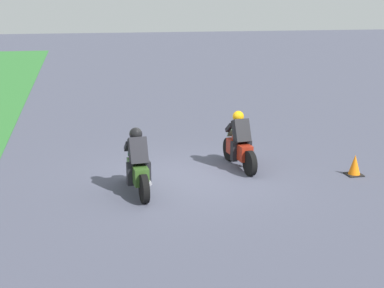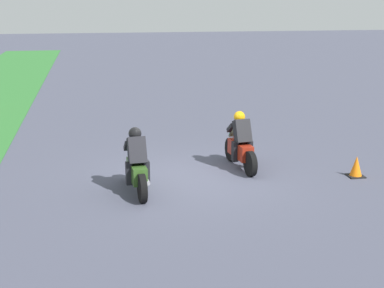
% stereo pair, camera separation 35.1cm
% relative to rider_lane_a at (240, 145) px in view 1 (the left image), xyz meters
% --- Properties ---
extents(ground_plane, '(120.00, 120.00, 0.00)m').
position_rel_rider_lane_a_xyz_m(ground_plane, '(-0.57, 1.44, -0.62)').
color(ground_plane, '#46495A').
extents(rider_lane_a, '(2.04, 0.57, 1.51)m').
position_rel_rider_lane_a_xyz_m(rider_lane_a, '(0.00, 0.00, 0.00)').
color(rider_lane_a, black).
rests_on(rider_lane_a, ground_plane).
extents(rider_lane_b, '(2.04, 0.55, 1.51)m').
position_rel_rider_lane_a_xyz_m(rider_lane_b, '(-1.35, 2.83, 0.00)').
color(rider_lane_b, black).
rests_on(rider_lane_b, ground_plane).
extents(traffic_cone, '(0.40, 0.40, 0.53)m').
position_rel_rider_lane_a_xyz_m(traffic_cone, '(-1.22, -2.68, -0.38)').
color(traffic_cone, black).
rests_on(traffic_cone, ground_plane).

